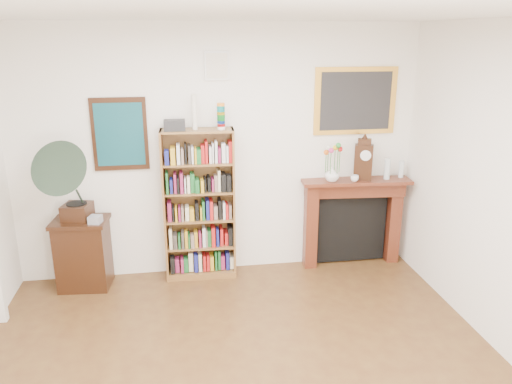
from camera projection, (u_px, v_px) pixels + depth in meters
The scene contains 14 objects.
room at pixel (252, 241), 3.20m from camera, with size 4.51×5.01×2.81m.
teal_poster at pixel (120, 134), 5.30m from camera, with size 0.58×0.04×0.78m.
small_picture at pixel (217, 66), 5.25m from camera, with size 0.26×0.04×0.30m.
gilt_painting at pixel (355, 101), 5.60m from camera, with size 0.95×0.04×0.75m.
bookshelf at pixel (199, 197), 5.50m from camera, with size 0.80×0.31×1.96m.
side_cabinet at pixel (83, 254), 5.41m from camera, with size 0.57×0.42×0.78m, color black.
fireplace at pixel (352, 214), 5.93m from camera, with size 1.28×0.39×1.07m.
gramophone at pixel (70, 177), 5.02m from camera, with size 0.68×0.79×0.91m.
cd_stack at pixel (95, 219), 5.19m from camera, with size 0.12×0.12×0.08m, color #B6B5C2.
mantel_clock at pixel (363, 160), 5.68m from camera, with size 0.23×0.18×0.47m.
flower_vase at pixel (332, 174), 5.66m from camera, with size 0.16×0.16×0.17m, color white.
teacup at pixel (355, 178), 5.66m from camera, with size 0.09×0.09×0.07m, color white.
bottle_left at pixel (387, 169), 5.74m from camera, with size 0.07×0.07×0.24m, color silver.
bottle_right at pixel (401, 169), 5.81m from camera, with size 0.06×0.06×0.20m, color silver.
Camera 1 is at (-0.44, -2.92, 2.67)m, focal length 35.00 mm.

